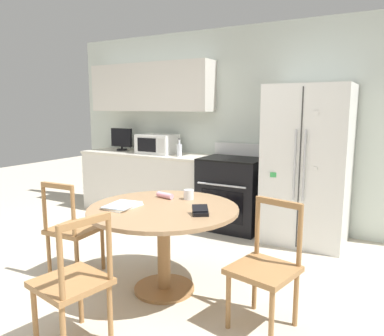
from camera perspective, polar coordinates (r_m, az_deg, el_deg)
ground_plane at (r=3.32m, az=-13.75°, el=-19.03°), size 14.00×14.00×0.00m
back_wall at (r=5.25m, az=2.98°, el=7.91°), size 5.20×0.44×2.60m
kitchen_counter at (r=5.58m, az=-6.92°, el=-2.26°), size 1.99×0.64×0.90m
refrigerator at (r=4.48m, az=17.13°, el=0.44°), size 0.91×0.72×1.81m
oven_range at (r=4.87m, az=6.20°, el=-3.73°), size 0.77×0.68×1.08m
microwave at (r=5.39m, az=-5.30°, el=3.67°), size 0.54×0.39×0.27m
countertop_tv at (r=5.85m, az=-10.68°, el=4.43°), size 0.37×0.16×0.34m
counter_bottle at (r=5.05m, az=-1.94°, el=2.81°), size 0.07×0.07×0.24m
dining_table at (r=3.18m, az=-4.36°, el=-8.27°), size 1.26×1.26×0.74m
dining_chair_left at (r=3.69m, az=-17.69°, el=-8.92°), size 0.44×0.44×0.90m
dining_chair_near at (r=2.64m, az=-17.61°, el=-16.40°), size 0.49×0.49×0.90m
dining_chair_right at (r=2.78m, az=11.13°, el=-14.74°), size 0.50×0.50×0.90m
candle_glass at (r=3.38m, az=-0.50°, el=-4.16°), size 0.09×0.09×0.09m
folded_napkin at (r=3.43m, az=-4.14°, el=-4.18°), size 0.18×0.08×0.05m
wallet at (r=2.91m, az=1.26°, el=-6.62°), size 0.17×0.17×0.07m
mail_stack at (r=3.18m, az=-10.62°, el=-5.67°), size 0.26×0.33×0.02m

